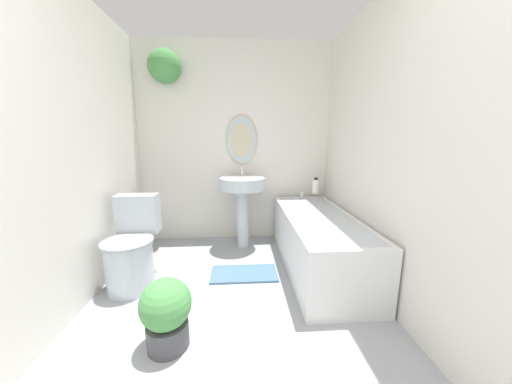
{
  "coord_description": "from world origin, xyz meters",
  "views": [
    {
      "loc": [
        0.05,
        -0.4,
        1.27
      ],
      "look_at": [
        0.19,
        1.75,
        0.83
      ],
      "focal_mm": 18.0,
      "sensor_mm": 36.0,
      "label": 1
    }
  ],
  "objects_px": {
    "toilet": "(132,252)",
    "shampoo_bottle": "(316,186)",
    "potted_plant": "(166,312)",
    "bathtub": "(318,240)",
    "pedestal_sink": "(242,193)"
  },
  "relations": [
    {
      "from": "shampoo_bottle",
      "to": "potted_plant",
      "type": "height_order",
      "value": "shampoo_bottle"
    },
    {
      "from": "bathtub",
      "to": "shampoo_bottle",
      "type": "bearing_deg",
      "value": 77.13
    },
    {
      "from": "shampoo_bottle",
      "to": "pedestal_sink",
      "type": "bearing_deg",
      "value": -173.89
    },
    {
      "from": "bathtub",
      "to": "potted_plant",
      "type": "relative_size",
      "value": 3.65
    },
    {
      "from": "toilet",
      "to": "shampoo_bottle",
      "type": "relative_size",
      "value": 4.07
    },
    {
      "from": "toilet",
      "to": "pedestal_sink",
      "type": "distance_m",
      "value": 1.29
    },
    {
      "from": "bathtub",
      "to": "shampoo_bottle",
      "type": "xyz_separation_m",
      "value": [
        0.15,
        0.66,
        0.43
      ]
    },
    {
      "from": "pedestal_sink",
      "to": "shampoo_bottle",
      "type": "relative_size",
      "value": 4.91
    },
    {
      "from": "toilet",
      "to": "shampoo_bottle",
      "type": "distance_m",
      "value": 2.1
    },
    {
      "from": "shampoo_bottle",
      "to": "toilet",
      "type": "bearing_deg",
      "value": -154.78
    },
    {
      "from": "pedestal_sink",
      "to": "bathtub",
      "type": "height_order",
      "value": "pedestal_sink"
    },
    {
      "from": "toilet",
      "to": "shampoo_bottle",
      "type": "height_order",
      "value": "shampoo_bottle"
    },
    {
      "from": "pedestal_sink",
      "to": "potted_plant",
      "type": "distance_m",
      "value": 1.64
    },
    {
      "from": "bathtub",
      "to": "potted_plant",
      "type": "distance_m",
      "value": 1.55
    },
    {
      "from": "pedestal_sink",
      "to": "shampoo_bottle",
      "type": "height_order",
      "value": "pedestal_sink"
    }
  ]
}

